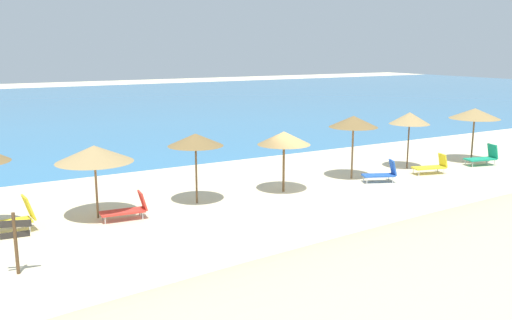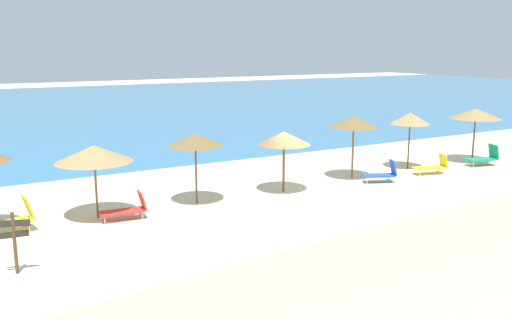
# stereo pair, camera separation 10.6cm
# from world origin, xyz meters

# --- Properties ---
(ground_plane) EXTENTS (160.00, 160.00, 0.00)m
(ground_plane) POSITION_xyz_m (0.00, 0.00, 0.00)
(ground_plane) COLOR beige
(sea_water) EXTENTS (160.00, 60.86, 0.01)m
(sea_water) POSITION_xyz_m (0.00, 38.05, 0.00)
(sea_water) COLOR teal
(sea_water) RESTS_ON ground_plane
(beach_umbrella_1) EXTENTS (2.60, 2.60, 2.54)m
(beach_umbrella_1) POSITION_xyz_m (-8.07, 1.30, 2.25)
(beach_umbrella_1) COLOR brown
(beach_umbrella_1) RESTS_ON ground_plane
(beach_umbrella_2) EXTENTS (2.07, 2.07, 2.66)m
(beach_umbrella_2) POSITION_xyz_m (-4.36, 1.28, 2.42)
(beach_umbrella_2) COLOR brown
(beach_umbrella_2) RESTS_ON ground_plane
(beach_umbrella_3) EXTENTS (2.13, 2.13, 2.48)m
(beach_umbrella_3) POSITION_xyz_m (-0.62, 1.05, 2.20)
(beach_umbrella_3) COLOR brown
(beach_umbrella_3) RESTS_ON ground_plane
(beach_umbrella_4) EXTENTS (2.16, 2.16, 2.82)m
(beach_umbrella_4) POSITION_xyz_m (3.28, 1.44, 2.56)
(beach_umbrella_4) COLOR brown
(beach_umbrella_4) RESTS_ON ground_plane
(beach_umbrella_5) EXTENTS (1.92, 1.92, 2.73)m
(beach_umbrella_5) POSITION_xyz_m (6.97, 1.71, 2.44)
(beach_umbrella_5) COLOR brown
(beach_umbrella_5) RESTS_ON ground_plane
(beach_umbrella_6) EXTENTS (2.51, 2.51, 2.75)m
(beach_umbrella_6) POSITION_xyz_m (11.00, 1.21, 2.48)
(beach_umbrella_6) COLOR brown
(beach_umbrella_6) RESTS_ON ground_plane
(lounge_chair_0) EXTENTS (1.68, 1.01, 1.04)m
(lounge_chair_0) POSITION_xyz_m (10.80, 0.32, 0.42)
(lounge_chair_0) COLOR #199972
(lounge_chair_0) RESTS_ON ground_plane
(lounge_chair_1) EXTENTS (1.67, 0.97, 0.92)m
(lounge_chair_1) POSITION_xyz_m (7.10, 0.27, 0.38)
(lounge_chair_1) COLOR yellow
(lounge_chair_1) RESTS_ON ground_plane
(lounge_chair_2) EXTENTS (1.53, 1.08, 0.98)m
(lounge_chair_2) POSITION_xyz_m (3.97, 0.21, 0.41)
(lounge_chair_2) COLOR blue
(lounge_chair_2) RESTS_ON ground_plane
(lounge_chair_3) EXTENTS (1.74, 0.81, 1.14)m
(lounge_chair_3) POSITION_xyz_m (-10.81, 1.09, 0.47)
(lounge_chair_3) COLOR yellow
(lounge_chair_3) RESTS_ON ground_plane
(lounge_chair_4) EXTENTS (1.60, 0.74, 0.93)m
(lounge_chair_4) POSITION_xyz_m (-7.22, 0.63, 0.37)
(lounge_chair_4) COLOR red
(lounge_chair_4) RESTS_ON ground_plane
(wooden_signpost) EXTENTS (0.80, 0.32, 1.65)m
(wooden_signpost) POSITION_xyz_m (-11.10, -2.45, 0.99)
(wooden_signpost) COLOR brown
(wooden_signpost) RESTS_ON ground_plane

